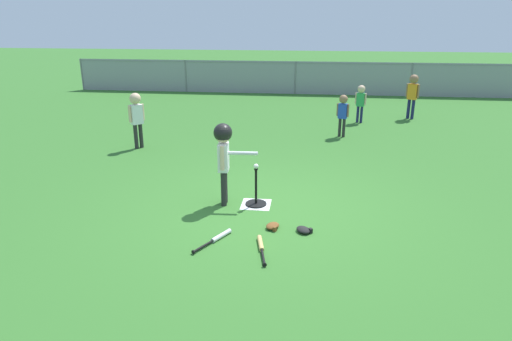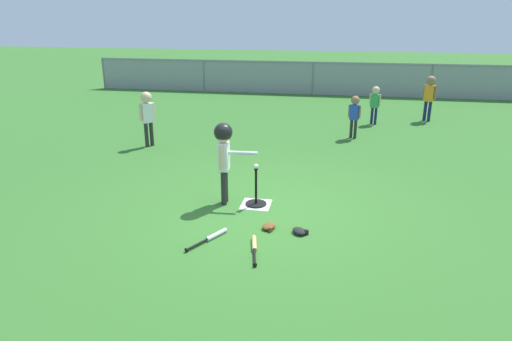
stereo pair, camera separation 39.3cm
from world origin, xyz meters
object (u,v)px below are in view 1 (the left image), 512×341
fielder_near_right (413,91)px  fielder_deep_right (136,113)px  batter_child (224,147)px  fielder_near_left (343,110)px  glove_near_bats (304,230)px  batting_tee (256,199)px  spare_bat_silver (218,238)px  fielder_deep_center (361,99)px  spare_bat_wood (261,246)px  baseball_on_tee (256,166)px  glove_by_plate (273,226)px

fielder_near_right → fielder_deep_right: 7.34m
fielder_deep_right → batter_child: bearing=-49.2°
fielder_near_right → fielder_deep_right: size_ratio=1.01×
fielder_near_left → glove_near_bats: fielder_near_left is taller
batting_tee → spare_bat_silver: size_ratio=0.89×
fielder_deep_right → fielder_near_left: 4.63m
fielder_deep_center → spare_bat_silver: size_ratio=1.52×
batter_child → fielder_near_left: batter_child is taller
fielder_deep_center → glove_near_bats: 6.75m
spare_bat_wood → glove_near_bats: size_ratio=2.54×
fielder_deep_center → fielder_near_left: size_ratio=1.00×
fielder_near_left → batting_tee: bearing=-109.9°
fielder_deep_center → fielder_near_left: fielder_deep_center is taller
baseball_on_tee → fielder_near_right: (3.51, 6.39, 0.16)m
batting_tee → fielder_deep_right: size_ratio=0.49×
fielder_deep_right → spare_bat_wood: 5.18m
fielder_deep_right → fielder_deep_center: bearing=31.2°
glove_near_bats → fielder_deep_right: bearing=135.1°
fielder_deep_right → batting_tee: bearing=-43.8°
batter_child → fielder_deep_center: batter_child is taller
batting_tee → baseball_on_tee: (0.00, 0.00, 0.53)m
spare_bat_silver → spare_bat_wood: bearing=-14.8°
fielder_deep_right → spare_bat_wood: fielder_deep_right is taller
baseball_on_tee → spare_bat_silver: baseball_on_tee is taller
spare_bat_silver → glove_near_bats: 1.15m
spare_bat_silver → glove_by_plate: 0.79m
fielder_deep_right → glove_near_bats: bearing=-44.9°
spare_bat_silver → glove_by_plate: bearing=31.4°
spare_bat_wood → fielder_near_left: bearing=76.8°
fielder_deep_center → spare_bat_wood: bearing=-104.7°
fielder_near_left → spare_bat_silver: (-1.88, -5.41, -0.61)m
batting_tee → fielder_deep_center: bearing=70.1°
fielder_deep_right → glove_near_bats: 5.14m
batting_tee → glove_near_bats: size_ratio=2.13×
batter_child → fielder_deep_right: size_ratio=1.06×
batting_tee → fielder_near_right: size_ratio=0.48×
fielder_deep_right → baseball_on_tee: bearing=-43.8°
baseball_on_tee → glove_by_plate: bearing=-67.6°
glove_near_bats → fielder_near_left: bearing=81.2°
glove_by_plate → glove_near_bats: 0.42m
fielder_near_right → glove_near_bats: 7.78m
glove_by_plate → batting_tee: bearing=112.4°
fielder_near_right → fielder_near_left: bearing=-132.5°
fielder_deep_right → fielder_near_left: (4.39, 1.47, -0.13)m
fielder_deep_center → glove_by_plate: fielder_deep_center is taller
batter_child → spare_bat_wood: size_ratio=1.82×
fielder_near_left → baseball_on_tee: bearing=-109.9°
fielder_deep_center → fielder_near_right: bearing=24.1°
spare_bat_wood → glove_near_bats: glove_near_bats is taller
batting_tee → spare_bat_wood: 1.36m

